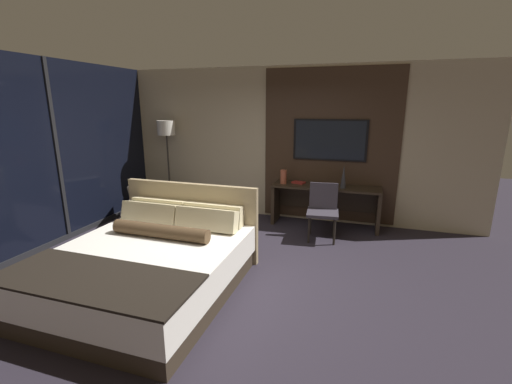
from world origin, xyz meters
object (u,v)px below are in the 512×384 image
at_px(armchair_by_window, 154,208).
at_px(floor_lamp, 167,135).
at_px(book, 299,182).
at_px(tv, 330,140).
at_px(vase_tall, 344,176).
at_px(desk, 325,198).
at_px(desk_chair, 323,206).
at_px(bed, 150,264).
at_px(vase_short, 283,177).

xyz_separation_m(armchair_by_window, floor_lamp, (-0.08, 0.72, 1.28)).
bearing_deg(book, tv, 19.72).
bearing_deg(vase_tall, armchair_by_window, -168.68).
relative_size(desk, floor_lamp, 1.03).
xyz_separation_m(desk_chair, book, (-0.53, 0.64, 0.22)).
xyz_separation_m(bed, vase_tall, (1.96, 2.78, 0.61)).
relative_size(desk, tv, 1.46).
bearing_deg(tv, floor_lamp, -175.47).
xyz_separation_m(vase_short, book, (0.26, 0.11, -0.11)).
xyz_separation_m(desk, armchair_by_window, (-3.05, -0.77, -0.25)).
bearing_deg(armchair_by_window, vase_tall, -105.89).
distance_m(bed, desk, 3.33).
bearing_deg(armchair_by_window, vase_short, -100.56).
relative_size(bed, floor_lamp, 1.25).
relative_size(floor_lamp, vase_tall, 4.50).
bearing_deg(vase_tall, desk, 161.53).
bearing_deg(desk, desk_chair, -87.16).
xyz_separation_m(desk, desk_chair, (0.03, -0.61, 0.03)).
xyz_separation_m(vase_tall, vase_short, (-1.05, 0.02, -0.08)).
height_order(tv, floor_lamp, tv).
bearing_deg(vase_short, vase_tall, -0.91).
relative_size(bed, vase_tall, 5.61).
relative_size(bed, book, 8.93).
bearing_deg(floor_lamp, vase_short, -0.93).
distance_m(vase_tall, vase_short, 1.05).
distance_m(desk, tv, 1.03).
height_order(vase_short, book, vase_short).
bearing_deg(bed, vase_short, 71.88).
height_order(floor_lamp, book, floor_lamp).
distance_m(desk, desk_chair, 0.61).
bearing_deg(bed, tv, 61.56).
relative_size(tv, book, 5.05).
distance_m(bed, vase_tall, 3.46).
height_order(desk, vase_tall, vase_tall).
height_order(bed, desk_chair, bed).
distance_m(desk_chair, vase_short, 1.00).
height_order(vase_tall, vase_short, vase_tall).
relative_size(bed, tv, 1.77).
relative_size(bed, vase_short, 9.08).
bearing_deg(desk_chair, vase_short, 140.45).
bearing_deg(floor_lamp, desk, 0.78).
bearing_deg(book, desk_chair, -50.41).
bearing_deg(tv, bed, -118.44).
distance_m(floor_lamp, vase_tall, 3.48).
bearing_deg(vase_short, book, 22.86).
bearing_deg(vase_tall, floor_lamp, 179.08).
relative_size(vase_short, book, 0.98).
xyz_separation_m(tv, vase_short, (-0.76, -0.29, -0.65)).
height_order(floor_lamp, vase_tall, floor_lamp).
distance_m(floor_lamp, book, 2.75).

